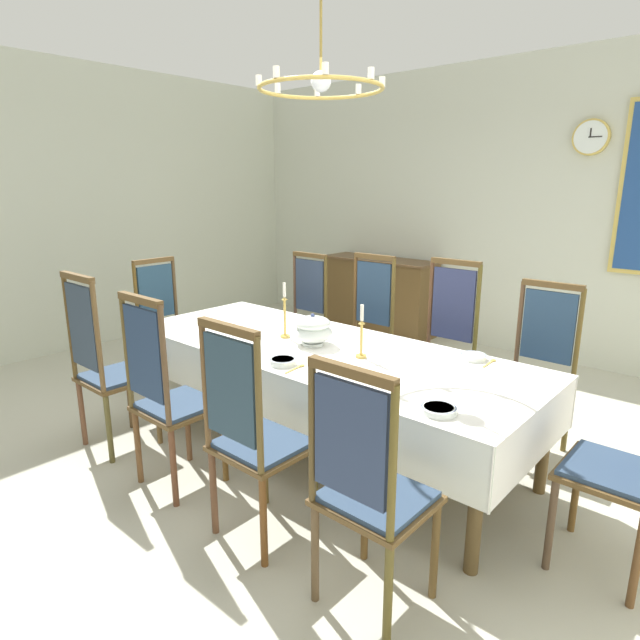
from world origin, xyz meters
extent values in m
cube|color=#B9B7A4|center=(0.00, 0.00, -0.02)|extent=(7.09, 5.70, 0.04)
cube|color=beige|center=(0.00, 2.89, 1.51)|extent=(7.09, 0.08, 3.02)
cube|color=beige|center=(-3.58, 0.00, 1.51)|extent=(0.08, 5.70, 3.02)
cylinder|color=brown|center=(-1.35, -0.62, 0.35)|extent=(0.07, 0.07, 0.70)
cylinder|color=#503D20|center=(1.35, -0.62, 0.35)|extent=(0.07, 0.07, 0.70)
cylinder|color=brown|center=(-1.35, 0.28, 0.35)|extent=(0.07, 0.07, 0.70)
cylinder|color=brown|center=(1.35, 0.28, 0.35)|extent=(0.07, 0.07, 0.70)
cube|color=brown|center=(0.00, -0.17, 0.66)|extent=(2.77, 0.98, 0.08)
cube|color=brown|center=(0.00, -0.17, 0.72)|extent=(2.89, 1.10, 0.03)
cube|color=white|center=(0.00, -0.17, 0.73)|extent=(2.91, 1.12, 0.00)
cube|color=white|center=(0.00, -0.72, 0.57)|extent=(2.91, 0.00, 0.32)
cube|color=white|center=(0.00, 0.39, 0.57)|extent=(2.91, 0.00, 0.32)
cube|color=white|center=(-1.45, -0.17, 0.57)|extent=(0.00, 1.12, 0.32)
cube|color=white|center=(1.45, -0.17, 0.57)|extent=(0.00, 1.12, 0.32)
cylinder|color=#523A1F|center=(-1.28, -0.88, 0.24)|extent=(0.04, 0.04, 0.48)
cylinder|color=brown|center=(-0.90, -0.88, 0.24)|extent=(0.04, 0.04, 0.48)
cylinder|color=brown|center=(-1.28, -1.24, 0.24)|extent=(0.04, 0.04, 0.48)
cylinder|color=brown|center=(-0.90, -1.24, 0.24)|extent=(0.04, 0.04, 0.48)
cube|color=brown|center=(-1.09, -1.06, 0.49)|extent=(0.44, 0.42, 0.03)
cube|color=#2C3F58|center=(-1.09, -1.06, 0.51)|extent=(0.40, 0.38, 0.02)
cylinder|color=#4F3918|center=(-1.28, -1.25, 0.86)|extent=(0.03, 0.03, 0.72)
cylinder|color=brown|center=(-0.89, -1.25, 0.86)|extent=(0.03, 0.03, 0.72)
cube|color=#334151|center=(-1.09, -1.25, 0.90)|extent=(0.34, 0.02, 0.54)
cube|color=brown|center=(-1.09, -1.25, 1.22)|extent=(0.40, 0.04, 0.04)
cylinder|color=brown|center=(-0.90, 0.54, 0.24)|extent=(0.04, 0.04, 0.48)
cylinder|color=brown|center=(-1.28, 0.54, 0.24)|extent=(0.04, 0.04, 0.48)
cylinder|color=#563917|center=(-0.90, 0.90, 0.24)|extent=(0.04, 0.04, 0.48)
cylinder|color=brown|center=(-1.28, 0.90, 0.24)|extent=(0.04, 0.04, 0.48)
cube|color=brown|center=(-1.09, 0.72, 0.49)|extent=(0.44, 0.42, 0.03)
cube|color=#2C3F58|center=(-1.09, 0.72, 0.51)|extent=(0.40, 0.38, 0.02)
cylinder|color=#4F3E19|center=(-0.89, 0.91, 0.82)|extent=(0.03, 0.03, 0.64)
cylinder|color=#513625|center=(-1.28, 0.91, 0.82)|extent=(0.03, 0.03, 0.64)
cube|color=#303E55|center=(-1.09, 0.91, 0.85)|extent=(0.34, 0.02, 0.49)
cube|color=brown|center=(-1.09, 0.91, 1.14)|extent=(0.40, 0.04, 0.04)
cylinder|color=brown|center=(-0.54, -0.88, 0.24)|extent=(0.04, 0.04, 0.48)
cylinder|color=brown|center=(-0.16, -0.88, 0.24)|extent=(0.04, 0.04, 0.48)
cylinder|color=brown|center=(-0.54, -1.24, 0.24)|extent=(0.04, 0.04, 0.48)
cylinder|color=brown|center=(-0.16, -1.24, 0.24)|extent=(0.04, 0.04, 0.48)
cube|color=brown|center=(-0.35, -1.06, 0.49)|extent=(0.44, 0.42, 0.03)
cube|color=#2C3F58|center=(-0.35, -1.06, 0.51)|extent=(0.40, 0.38, 0.02)
cylinder|color=brown|center=(-0.55, -1.25, 0.84)|extent=(0.03, 0.03, 0.68)
cylinder|color=brown|center=(-0.16, -1.25, 0.84)|extent=(0.03, 0.03, 0.68)
cube|color=navy|center=(-0.35, -1.25, 0.88)|extent=(0.34, 0.02, 0.52)
cube|color=brown|center=(-0.35, -1.25, 1.18)|extent=(0.40, 0.04, 0.04)
cylinder|color=brown|center=(-0.16, 0.54, 0.24)|extent=(0.04, 0.04, 0.48)
cylinder|color=brown|center=(-0.54, 0.54, 0.24)|extent=(0.04, 0.04, 0.48)
cylinder|color=brown|center=(-0.16, 0.90, 0.24)|extent=(0.04, 0.04, 0.48)
cylinder|color=brown|center=(-0.54, 0.90, 0.24)|extent=(0.04, 0.04, 0.48)
cube|color=brown|center=(-0.35, 0.72, 0.49)|extent=(0.44, 0.42, 0.03)
cube|color=#2C3F58|center=(-0.35, 0.72, 0.51)|extent=(0.40, 0.38, 0.02)
cylinder|color=brown|center=(-0.16, 0.91, 0.85)|extent=(0.03, 0.03, 0.69)
cylinder|color=brown|center=(-0.55, 0.91, 0.85)|extent=(0.03, 0.03, 0.69)
cube|color=navy|center=(-0.35, 0.91, 0.88)|extent=(0.34, 0.02, 0.52)
cube|color=brown|center=(-0.35, 0.91, 1.19)|extent=(0.40, 0.04, 0.04)
cylinder|color=brown|center=(0.20, -0.88, 0.24)|extent=(0.04, 0.04, 0.48)
cylinder|color=#504419|center=(0.58, -0.88, 0.24)|extent=(0.04, 0.04, 0.48)
cylinder|color=brown|center=(0.20, -1.24, 0.24)|extent=(0.04, 0.04, 0.48)
cylinder|color=brown|center=(0.58, -1.24, 0.24)|extent=(0.04, 0.04, 0.48)
cube|color=brown|center=(0.39, -1.06, 0.49)|extent=(0.44, 0.42, 0.03)
cube|color=#2C3F58|center=(0.39, -1.06, 0.51)|extent=(0.40, 0.38, 0.02)
cylinder|color=brown|center=(0.20, -1.25, 0.83)|extent=(0.03, 0.03, 0.65)
cylinder|color=brown|center=(0.59, -1.25, 0.83)|extent=(0.03, 0.03, 0.65)
cube|color=#2C4252|center=(0.39, -1.25, 0.86)|extent=(0.34, 0.02, 0.50)
cube|color=brown|center=(0.39, -1.25, 1.16)|extent=(0.40, 0.04, 0.04)
cylinder|color=brown|center=(0.58, 0.54, 0.24)|extent=(0.04, 0.04, 0.48)
cylinder|color=brown|center=(0.20, 0.54, 0.24)|extent=(0.04, 0.04, 0.48)
cylinder|color=brown|center=(0.58, 0.90, 0.24)|extent=(0.04, 0.04, 0.48)
cylinder|color=brown|center=(0.20, 0.90, 0.24)|extent=(0.04, 0.04, 0.48)
cube|color=brown|center=(0.39, 0.72, 0.49)|extent=(0.44, 0.42, 0.03)
cube|color=#2C3F58|center=(0.39, 0.72, 0.51)|extent=(0.40, 0.38, 0.02)
cylinder|color=brown|center=(0.59, 0.91, 0.86)|extent=(0.03, 0.03, 0.72)
cylinder|color=brown|center=(0.20, 0.91, 0.86)|extent=(0.03, 0.03, 0.72)
cube|color=navy|center=(0.39, 0.91, 0.90)|extent=(0.34, 0.02, 0.55)
cube|color=brown|center=(0.39, 0.91, 1.22)|extent=(0.40, 0.04, 0.04)
cylinder|color=#533919|center=(0.91, -0.88, 0.24)|extent=(0.04, 0.04, 0.48)
cylinder|color=#513B1C|center=(1.29, -0.88, 0.24)|extent=(0.04, 0.04, 0.48)
cylinder|color=brown|center=(0.91, -1.24, 0.24)|extent=(0.04, 0.04, 0.48)
cylinder|color=brown|center=(1.29, -1.24, 0.24)|extent=(0.04, 0.04, 0.48)
cube|color=brown|center=(1.10, -1.06, 0.49)|extent=(0.44, 0.42, 0.03)
cube|color=#2C3F58|center=(1.10, -1.06, 0.51)|extent=(0.40, 0.38, 0.02)
cylinder|color=#503E1F|center=(0.90, -1.25, 0.81)|extent=(0.03, 0.03, 0.62)
cylinder|color=brown|center=(1.29, -1.25, 0.81)|extent=(0.03, 0.03, 0.62)
cube|color=navy|center=(1.10, -1.25, 0.84)|extent=(0.34, 0.02, 0.47)
cube|color=brown|center=(1.10, -1.25, 1.12)|extent=(0.40, 0.04, 0.04)
cylinder|color=brown|center=(1.29, 0.54, 0.24)|extent=(0.04, 0.04, 0.48)
cylinder|color=brown|center=(0.91, 0.54, 0.24)|extent=(0.04, 0.04, 0.48)
cylinder|color=brown|center=(1.29, 0.90, 0.24)|extent=(0.04, 0.04, 0.48)
cylinder|color=brown|center=(0.91, 0.90, 0.24)|extent=(0.04, 0.04, 0.48)
cube|color=brown|center=(1.10, 0.72, 0.49)|extent=(0.44, 0.42, 0.03)
cube|color=#2C3F58|center=(1.10, 0.72, 0.51)|extent=(0.40, 0.38, 0.02)
cylinder|color=brown|center=(1.29, 0.91, 0.82)|extent=(0.03, 0.03, 0.63)
cylinder|color=brown|center=(0.90, 0.91, 0.82)|extent=(0.03, 0.03, 0.63)
cube|color=navy|center=(1.10, 0.91, 0.85)|extent=(0.34, 0.02, 0.48)
cube|color=brown|center=(1.10, 0.91, 1.14)|extent=(0.40, 0.04, 0.04)
cylinder|color=brown|center=(-1.61, 0.02, 0.24)|extent=(0.04, 0.04, 0.48)
cylinder|color=brown|center=(-1.61, -0.36, 0.24)|extent=(0.04, 0.04, 0.48)
cylinder|color=brown|center=(-1.97, 0.02, 0.24)|extent=(0.04, 0.04, 0.48)
cylinder|color=#514022|center=(-1.97, -0.36, 0.24)|extent=(0.04, 0.04, 0.48)
cube|color=brown|center=(-1.79, -0.17, 0.49)|extent=(0.42, 0.44, 0.03)
cube|color=#2C3F58|center=(-1.79, -0.17, 0.51)|extent=(0.38, 0.40, 0.02)
cylinder|color=#503B22|center=(-1.98, 0.03, 0.81)|extent=(0.03, 0.03, 0.62)
cylinder|color=#563E16|center=(-1.98, -0.36, 0.81)|extent=(0.03, 0.03, 0.62)
cube|color=navy|center=(-1.98, -0.17, 0.84)|extent=(0.02, 0.34, 0.47)
cube|color=brown|center=(-1.98, -0.17, 1.12)|extent=(0.04, 0.40, 0.04)
cylinder|color=#4F3B2A|center=(1.61, -0.36, 0.24)|extent=(0.04, 0.04, 0.48)
cylinder|color=brown|center=(1.61, 0.02, 0.24)|extent=(0.04, 0.04, 0.48)
cylinder|color=brown|center=(1.97, -0.36, 0.24)|extent=(0.04, 0.04, 0.48)
cube|color=brown|center=(1.79, -0.17, 0.49)|extent=(0.42, 0.44, 0.03)
cube|color=#2C3F58|center=(1.79, -0.17, 0.51)|extent=(0.38, 0.40, 0.02)
cylinder|color=white|center=(-0.07, -0.17, 0.74)|extent=(0.15, 0.15, 0.02)
ellipsoid|color=white|center=(-0.07, -0.17, 0.81)|extent=(0.27, 0.27, 0.12)
ellipsoid|color=white|center=(-0.07, -0.17, 0.89)|extent=(0.24, 0.24, 0.09)
sphere|color=#394982|center=(-0.07, -0.17, 0.94)|extent=(0.03, 0.03, 0.03)
cylinder|color=gold|center=(-0.34, -0.17, 0.74)|extent=(0.07, 0.07, 0.02)
cylinder|color=gold|center=(-0.34, -0.17, 0.88)|extent=(0.02, 0.02, 0.26)
cone|color=gold|center=(-0.34, -0.17, 1.02)|extent=(0.04, 0.04, 0.02)
cylinder|color=silver|center=(-0.34, -0.17, 1.08)|extent=(0.02, 0.02, 0.10)
cylinder|color=gold|center=(0.34, -0.17, 0.74)|extent=(0.07, 0.07, 0.02)
cylinder|color=gold|center=(0.34, -0.17, 0.85)|extent=(0.02, 0.02, 0.21)
cone|color=gold|center=(0.34, -0.17, 0.96)|extent=(0.04, 0.04, 0.02)
cylinder|color=silver|center=(0.34, -0.17, 1.02)|extent=(0.02, 0.02, 0.10)
cylinder|color=white|center=(0.88, 0.26, 0.75)|extent=(0.16, 0.16, 0.03)
cylinder|color=white|center=(0.88, 0.26, 0.76)|extent=(0.13, 0.13, 0.02)
torus|color=#394982|center=(0.88, 0.26, 0.76)|extent=(0.16, 0.16, 0.01)
cylinder|color=white|center=(0.06, -0.58, 0.75)|extent=(0.16, 0.16, 0.04)
cylinder|color=white|center=(0.06, -0.58, 0.76)|extent=(0.14, 0.14, 0.03)
torus|color=#394982|center=(0.06, -0.58, 0.77)|extent=(0.16, 0.16, 0.01)
cylinder|color=white|center=(1.11, -0.58, 0.75)|extent=(0.17, 0.17, 0.03)
cylinder|color=white|center=(1.11, -0.58, 0.75)|extent=(0.14, 0.14, 0.02)
torus|color=#394982|center=(1.11, -0.58, 0.76)|extent=(0.17, 0.17, 0.01)
cylinder|color=white|center=(-0.35, -0.59, 0.75)|extent=(0.15, 0.15, 0.03)
cylinder|color=white|center=(-0.35, -0.59, 0.76)|extent=(0.12, 0.12, 0.02)
torus|color=#394982|center=(-0.35, -0.59, 0.77)|extent=(0.14, 0.14, 0.01)
cube|color=gold|center=(0.99, 0.23, 0.74)|extent=(0.02, 0.14, 0.00)
ellipsoid|color=gold|center=(0.98, 0.31, 0.74)|extent=(0.03, 0.05, 0.01)
cube|color=gold|center=(0.18, -0.62, 0.74)|extent=(0.03, 0.14, 0.00)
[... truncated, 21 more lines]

